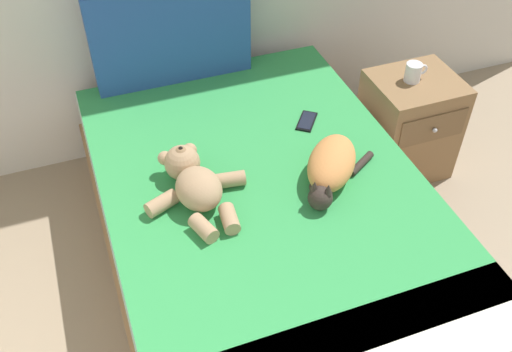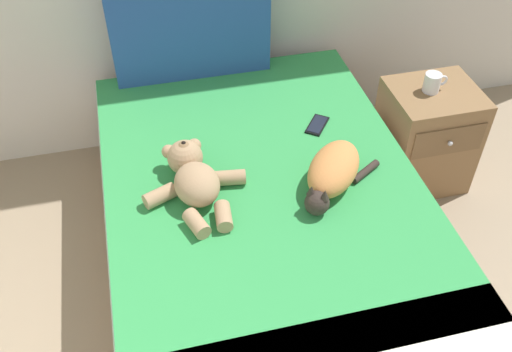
# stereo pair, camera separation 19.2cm
# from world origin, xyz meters

# --- Properties ---
(bed) EXTENTS (1.36, 1.99, 0.51)m
(bed) POSITION_xyz_m (1.81, 2.82, 0.25)
(bed) COLOR olive
(bed) RESTS_ON ground_plane
(patterned_cushion) EXTENTS (0.79, 0.12, 0.51)m
(patterned_cushion) POSITION_xyz_m (1.67, 3.73, 0.76)
(patterned_cushion) COLOR #264C99
(patterned_cushion) RESTS_ON bed
(cat) EXTENTS (0.41, 0.39, 0.15)m
(cat) POSITION_xyz_m (2.08, 2.76, 0.58)
(cat) COLOR #D18447
(cat) RESTS_ON bed
(teddy_bear) EXTENTS (0.43, 0.50, 0.16)m
(teddy_bear) POSITION_xyz_m (1.53, 2.86, 0.58)
(teddy_bear) COLOR tan
(teddy_bear) RESTS_ON bed
(cell_phone) EXTENTS (0.15, 0.16, 0.01)m
(cell_phone) POSITION_xyz_m (2.15, 3.15, 0.51)
(cell_phone) COLOR black
(cell_phone) RESTS_ON bed
(nightstand) EXTENTS (0.43, 0.41, 0.56)m
(nightstand) POSITION_xyz_m (2.77, 3.20, 0.28)
(nightstand) COLOR olive
(nightstand) RESTS_ON ground_plane
(mug) EXTENTS (0.12, 0.08, 0.09)m
(mug) POSITION_xyz_m (2.75, 3.22, 0.61)
(mug) COLOR silver
(mug) RESTS_ON nightstand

